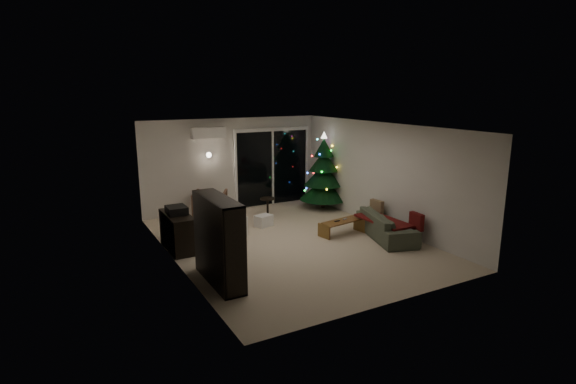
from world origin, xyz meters
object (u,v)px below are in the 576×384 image
bookshelf (208,242)px  armchair (210,205)px  media_cabinet (178,232)px  sofa (386,225)px  coffee_table (342,227)px  christmas_tree (323,170)px

bookshelf → armchair: bearing=74.8°
bookshelf → media_cabinet: (0.00, 1.96, -0.37)m
sofa → coffee_table: size_ratio=1.80×
media_cabinet → coffee_table: (3.55, -0.86, -0.21)m
bookshelf → media_cabinet: bookshelf is taller
armchair → sofa: bearing=160.4°
bookshelf → sofa: size_ratio=0.79×
bookshelf → armchair: bookshelf is taller
armchair → coffee_table: armchair is taller
christmas_tree → coffee_table: bearing=-112.7°
media_cabinet → christmas_tree: bearing=16.7°
bookshelf → sofa: bearing=10.5°
bookshelf → media_cabinet: size_ratio=1.24×
armchair → media_cabinet: bearing=81.7°
coffee_table → media_cabinet: bearing=156.7°
media_cabinet → christmas_tree: 4.74m
sofa → coffee_table: 0.99m
sofa → media_cabinet: bearing=88.3°
christmas_tree → bookshelf: bearing=-143.3°
coffee_table → bookshelf: bearing=-172.4°
sofa → coffee_table: bearing=67.7°
media_cabinet → armchair: 2.23m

